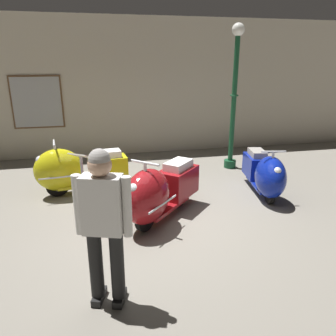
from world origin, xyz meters
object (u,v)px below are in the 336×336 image
(scooter_0, at_px, (74,170))
(scooter_2, at_px, (265,174))
(visitor_0, at_px, (103,219))
(info_stanchion, at_px, (84,191))
(scooter_1, at_px, (158,192))
(lamppost, at_px, (234,95))

(scooter_0, relative_size, scooter_2, 1.07)
(scooter_2, relative_size, visitor_0, 0.98)
(visitor_0, xyz_separation_m, info_stanchion, (-0.29, 2.04, -0.51))
(scooter_1, bearing_deg, scooter_0, -94.04)
(scooter_1, relative_size, scooter_2, 1.00)
(scooter_1, relative_size, visitor_0, 0.97)
(lamppost, distance_m, visitor_0, 5.09)
(scooter_0, distance_m, lamppost, 3.84)
(lamppost, distance_m, info_stanchion, 4.06)
(scooter_0, xyz_separation_m, scooter_1, (1.33, -1.44, 0.02))
(scooter_0, bearing_deg, scooter_2, 158.71)
(scooter_1, xyz_separation_m, info_stanchion, (-1.12, 0.36, -0.03))
(scooter_1, xyz_separation_m, visitor_0, (-0.83, -1.68, 0.48))
(scooter_2, height_order, lamppost, lamppost)
(scooter_2, xyz_separation_m, visitor_0, (-2.97, -2.25, 0.53))
(scooter_0, xyz_separation_m, lamppost, (3.52, 0.91, 1.24))
(scooter_0, distance_m, visitor_0, 3.19)
(scooter_0, bearing_deg, info_stanchion, 93.70)
(visitor_0, relative_size, info_stanchion, 1.51)
(scooter_0, bearing_deg, scooter_1, 125.58)
(scooter_1, distance_m, info_stanchion, 1.18)
(scooter_2, height_order, info_stanchion, info_stanchion)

